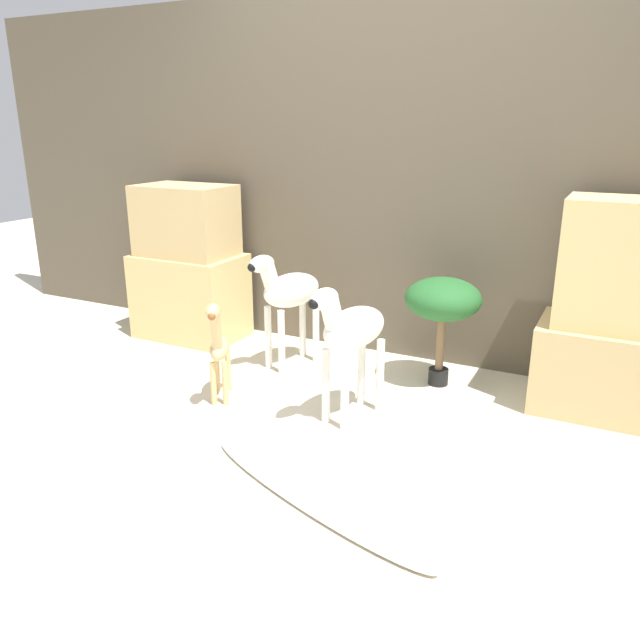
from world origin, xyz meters
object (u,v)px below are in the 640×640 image
(zebra_left, at_px, (288,293))
(giraffe_figurine, at_px, (218,346))
(zebra_right, at_px, (351,331))
(potted_palm_front, at_px, (443,302))
(surfboard, at_px, (311,495))

(zebra_left, relative_size, giraffe_figurine, 1.23)
(giraffe_figurine, bearing_deg, zebra_right, 10.41)
(zebra_left, xyz_separation_m, giraffe_figurine, (-0.08, -0.62, -0.15))
(potted_palm_front, distance_m, surfboard, 1.44)
(zebra_left, bearing_deg, surfboard, -57.26)
(potted_palm_front, xyz_separation_m, surfboard, (-0.13, -1.35, -0.48))
(zebra_right, xyz_separation_m, surfboard, (0.16, -0.73, -0.45))
(zebra_left, distance_m, giraffe_figurine, 0.64)
(zebra_left, height_order, surfboard, zebra_left)
(zebra_right, xyz_separation_m, potted_palm_front, (0.28, 0.62, 0.03))
(potted_palm_front, bearing_deg, giraffe_figurine, -142.88)
(surfboard, bearing_deg, zebra_right, 102.12)
(zebra_right, relative_size, potted_palm_front, 1.16)
(zebra_right, height_order, zebra_left, same)
(potted_palm_front, bearing_deg, zebra_left, -171.61)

